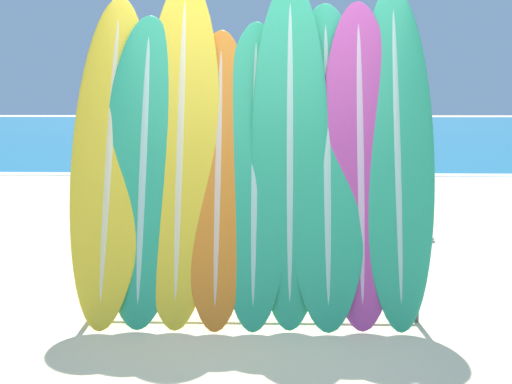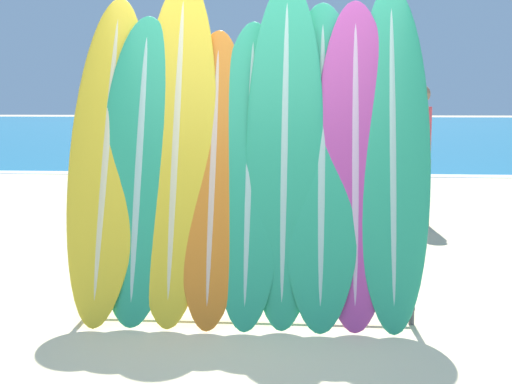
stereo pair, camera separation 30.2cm
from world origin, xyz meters
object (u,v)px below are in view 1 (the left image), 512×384
Objects in this scene: person_near_water at (369,151)px; person_mid_beach at (404,149)px; surfboard_slot_3 at (218,174)px; surfboard_slot_7 at (360,160)px; surfboard_slot_0 at (110,155)px; surfboard_slot_5 at (290,148)px; surfboard_rack at (252,260)px; surfboard_slot_1 at (144,166)px; surfboard_slot_4 at (255,169)px; surfboard_slot_8 at (397,152)px; surfboard_slot_2 at (181,145)px; surfboard_slot_6 at (327,160)px.

person_near_water is 1.03× the size of person_mid_beach.
surfboard_slot_7 is at bearing 0.81° from surfboard_slot_3.
surfboard_slot_5 is (1.28, -0.02, 0.05)m from surfboard_slot_0.
surfboard_rack is 1.03× the size of surfboard_slot_7.
surfboard_slot_3 is (0.78, -0.05, -0.13)m from surfboard_slot_0.
surfboard_slot_1 is 1.02× the size of surfboard_slot_4.
surfboard_slot_3 is at bearing -176.59° from surfboard_slot_5.
surfboard_slot_3 is at bearing 165.06° from surfboard_rack.
surfboard_rack is 1.27m from surfboard_slot_8.
surfboard_slot_1 is at bearing -101.95° from person_mid_beach.
surfboard_slot_0 is 1.12× the size of surfboard_slot_3.
surfboard_slot_4 is 0.94× the size of surfboard_slot_7.
surfboard_slot_5 is at bearing -90.32° from person_mid_beach.
surfboard_slot_2 reaches higher than surfboard_slot_8.
surfboard_slot_1 is 0.53m from surfboard_slot_3.
surfboard_slot_3 is at bearing -178.55° from surfboard_slot_8.
surfboard_slot_8 reaches higher than surfboard_slot_6.
surfboard_slot_8 reaches higher than surfboard_slot_4.
surfboard_slot_0 is at bearing 176.64° from surfboard_slot_3.
surfboard_slot_8 reaches higher than surfboard_rack.
surfboard_slot_2 reaches higher than surfboard_slot_3.
surfboard_slot_0 is 1.07× the size of surfboard_slot_1.
surfboard_slot_7 is (1.27, -0.04, -0.10)m from surfboard_slot_2.
surfboard_slot_0 is at bearing -178.67° from surfboard_slot_2.
surfboard_slot_5 is 0.27m from surfboard_slot_6.
surfboard_slot_3 is 0.87× the size of surfboard_slot_8.
person_near_water is (0.19, 3.12, -0.21)m from surfboard_slot_8.
person_mid_beach is (0.56, 0.90, -0.03)m from person_near_water.
surfboard_slot_0 is at bearing -104.66° from person_mid_beach.
surfboard_slot_2 is at bearing 5.15° from person_near_water.
surfboard_rack is at bearing 13.70° from person_near_water.
surfboard_slot_8 reaches higher than surfboard_slot_0.
surfboard_slot_0 is at bearing 179.31° from surfboard_slot_5.
surfboard_rack is 1.02m from surfboard_slot_1.
surfboard_slot_3 reaches higher than person_near_water.
person_near_water is (1.72, 3.09, -0.25)m from surfboard_slot_2.
surfboard_slot_3 is (-0.24, 0.06, 0.61)m from surfboard_rack.
surfboard_slot_7 is at bearing -1.02° from surfboard_slot_0.
surfboard_slot_1 is at bearing -179.14° from surfboard_slot_8.
surfboard_rack is at bearing -6.18° from surfboard_slot_0.
person_mid_beach is at bearing 72.84° from surfboard_slot_6.
person_mid_beach is at bearing 57.87° from surfboard_slot_1.
surfboard_slot_6 is at bearing -179.42° from surfboard_slot_8.
surfboard_rack is at bearing -101.03° from surfboard_slot_4.
surfboard_slot_5 reaches higher than surfboard_slot_1.
surfboard_slot_1 is 0.91× the size of surfboard_slot_8.
surfboard_slot_5 is 0.75m from surfboard_slot_8.
surfboard_slot_8 is at bearing 0.58° from surfboard_slot_6.
surfboard_slot_5 is 0.50m from surfboard_slot_7.
surfboard_slot_3 is 0.97× the size of surfboard_slot_4.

